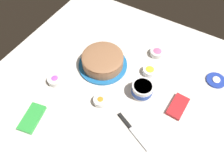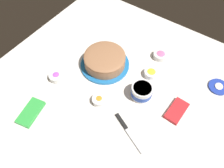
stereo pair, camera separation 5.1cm
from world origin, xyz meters
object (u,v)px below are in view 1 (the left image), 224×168
Objects in this scene: sprinkle_bowl_pink at (157,52)px; sprinkle_bowl_rainbow at (55,80)px; frosted_cake at (103,61)px; candy_box_upper at (178,106)px; frosting_tub at (142,89)px; sprinkle_bowl_orange at (100,101)px; sprinkle_bowl_yellow at (149,71)px; spreading_knife at (131,128)px; frosting_tub_lid at (216,80)px; candy_box_lower at (32,118)px.

sprinkle_bowl_rainbow reaches higher than sprinkle_bowl_pink.
frosted_cake is 2.04× the size of candy_box_upper.
sprinkle_bowl_orange is at bearing -44.96° from frosting_tub.
frosting_tub is 1.46× the size of sprinkle_bowl_yellow.
sprinkle_bowl_pink is 0.16m from sprinkle_bowl_yellow.
sprinkle_bowl_pink is 0.38m from candy_box_upper.
sprinkle_bowl_rainbow reaches higher than candy_box_upper.
spreading_knife is 0.22m from sprinkle_bowl_orange.
spreading_knife is 0.29m from candy_box_upper.
frosting_tub_lid is 1.37× the size of sprinkle_bowl_yellow.
spreading_knife is 2.92× the size of sprinkle_bowl_orange.
frosting_tub is 1.35× the size of sprinkle_bowl_pink.
sprinkle_bowl_rainbow is (0.18, -0.46, -0.02)m from frosting_tub.
frosted_cake is at bearing 144.50° from sprinkle_bowl_rainbow.
candy_box_lower is (0.25, 0.05, -0.01)m from sprinkle_bowl_rainbow.
frosting_tub_lid is 0.76× the size of candy_box_upper.
spreading_knife is 0.53m from sprinkle_bowl_pink.
sprinkle_bowl_orange is at bearing 124.48° from candy_box_lower.
sprinkle_bowl_orange is at bearing -60.72° from candy_box_upper.
sprinkle_bowl_yellow is (0.16, 0.02, 0.00)m from sprinkle_bowl_pink.
candy_box_lower is at bearing -26.69° from sprinkle_bowl_pink.
sprinkle_bowl_orange is at bearing 29.04° from frosted_cake.
frosting_tub reaches higher than spreading_knife.
candy_box_lower is (0.74, -0.37, -0.01)m from sprinkle_bowl_pink.
sprinkle_bowl_pink is (-0.25, 0.25, -0.02)m from frosted_cake.
sprinkle_bowl_pink is 0.49m from sprinkle_bowl_orange.
frosting_tub reaches higher than sprinkle_bowl_rainbow.
sprinkle_bowl_pink is at bearing -170.27° from spreading_knife.
sprinkle_bowl_yellow is at bearing -170.92° from frosting_tub.
frosted_cake is 0.30m from sprinkle_bowl_rainbow.
spreading_knife is 2.75× the size of sprinkle_bowl_yellow.
sprinkle_bowl_yellow is (0.15, -0.36, 0.01)m from frosting_tub_lid.
candy_box_lower reaches higher than spreading_knife.
frosting_tub_lid is at bearing 112.02° from sprinkle_bowl_yellow.
sprinkle_bowl_orange is 0.42m from candy_box_upper.
frosted_cake is at bearing -69.14° from frosting_tub_lid.
frosted_cake is at bearing -91.69° from candy_box_upper.
candy_box_lower is at bearing -65.14° from spreading_knife.
frosting_tub_lid is 0.31m from candy_box_upper.
frosted_cake reaches higher than sprinkle_bowl_rainbow.
spreading_knife is (0.51, -0.29, -0.00)m from frosting_tub_lid.
sprinkle_bowl_rainbow is (0.48, -0.80, 0.01)m from frosting_tub_lid.
frosting_tub is 1.55× the size of sprinkle_bowl_orange.
frosted_cake reaches higher than sprinkle_bowl_pink.
sprinkle_bowl_yellow is (-0.37, -0.07, 0.01)m from spreading_knife.
frosting_tub_lid is 0.59m from spreading_knife.
frosting_tub_lid is 1.30× the size of sprinkle_bowl_rainbow.
frosted_cake is 3.64× the size of sprinkle_bowl_yellow.
frosting_tub is 0.53× the size of spreading_knife.
sprinkle_bowl_rainbow is at bearing -52.67° from sprinkle_bowl_yellow.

